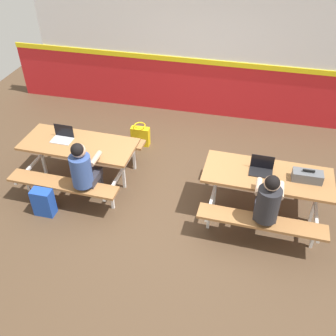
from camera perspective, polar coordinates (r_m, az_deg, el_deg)
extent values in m
cube|color=#4C3826|center=(6.09, 0.00, -4.18)|extent=(10.00, 10.00, 0.02)
cube|color=red|center=(8.06, 4.66, 11.82)|extent=(8.00, 0.12, 1.10)
cube|color=yellow|center=(7.75, 4.81, 15.60)|extent=(8.00, 0.03, 0.10)
cube|color=silver|center=(7.57, 5.21, 21.04)|extent=(6.72, 0.12, 1.40)
cube|color=#9E6B3D|center=(6.10, -13.24, 3.48)|extent=(1.81, 0.80, 0.04)
cube|color=#9E6B3D|center=(5.84, -15.50, -2.30)|extent=(1.70, 0.33, 0.04)
cube|color=#9E6B3D|center=(6.73, -10.57, 4.41)|extent=(1.70, 0.33, 0.04)
cube|color=white|center=(6.64, -18.29, 1.64)|extent=(0.04, 0.04, 0.70)
cube|color=white|center=(6.62, -18.36, 1.92)|extent=(0.08, 1.55, 0.04)
cube|color=white|center=(6.40, -20.25, -2.01)|extent=(0.04, 0.04, 0.41)
cube|color=white|center=(7.06, -16.06, 3.05)|extent=(0.04, 0.04, 0.41)
cube|color=white|center=(6.05, -6.70, -0.33)|extent=(0.04, 0.04, 0.70)
cube|color=white|center=(6.03, -6.73, -0.03)|extent=(0.08, 1.55, 0.04)
cube|color=white|center=(5.79, -8.34, -4.46)|extent=(0.04, 0.04, 0.41)
cube|color=white|center=(6.51, -5.07, 1.33)|extent=(0.04, 0.04, 0.41)
cube|color=#9E6B3D|center=(5.50, 14.69, -1.06)|extent=(1.81, 0.80, 0.04)
cube|color=#9E6B3D|center=(5.21, 13.79, -7.79)|extent=(1.70, 0.33, 0.04)
cube|color=#9E6B3D|center=(6.18, 14.60, 0.41)|extent=(1.70, 0.33, 0.04)
cube|color=white|center=(5.74, 7.07, -2.81)|extent=(0.04, 0.04, 0.70)
cube|color=white|center=(5.72, 7.10, -2.50)|extent=(0.08, 1.55, 0.04)
cube|color=white|center=(5.47, 6.09, -7.32)|extent=(0.04, 0.04, 0.41)
cube|color=white|center=(6.23, 7.73, -0.88)|extent=(0.04, 0.04, 0.41)
cube|color=white|center=(5.81, 21.09, -5.00)|extent=(0.04, 0.04, 0.70)
cube|color=white|center=(5.79, 21.18, -4.71)|extent=(0.08, 1.55, 0.04)
cube|color=white|center=(5.54, 20.93, -9.58)|extent=(0.04, 0.04, 0.41)
cube|color=white|center=(6.29, 20.64, -2.93)|extent=(0.04, 0.04, 0.41)
cylinder|color=#2D2D38|center=(6.07, -11.63, -2.33)|extent=(0.11, 0.11, 0.45)
cylinder|color=#2D2D38|center=(6.00, -10.07, -2.63)|extent=(0.11, 0.11, 0.45)
cube|color=#2D2D38|center=(5.75, -11.79, -1.25)|extent=(0.31, 0.39, 0.12)
cylinder|color=#334C8C|center=(5.49, -12.83, -0.39)|extent=(0.30, 0.30, 0.48)
cylinder|color=tan|center=(5.63, -13.38, 1.82)|extent=(0.09, 0.30, 0.08)
cylinder|color=tan|center=(5.52, -10.78, 1.40)|extent=(0.09, 0.30, 0.08)
sphere|color=tan|center=(5.31, -13.22, 2.54)|extent=(0.20, 0.20, 0.20)
sphere|color=black|center=(5.27, -13.41, 2.67)|extent=(0.18, 0.18, 0.18)
cylinder|color=#2D2D38|center=(5.58, 13.10, -6.87)|extent=(0.11, 0.11, 0.45)
cylinder|color=#2D2D38|center=(5.59, 14.93, -7.15)|extent=(0.11, 0.11, 0.45)
cube|color=#2D2D38|center=(5.28, 14.37, -5.94)|extent=(0.31, 0.39, 0.12)
cylinder|color=#26262B|center=(4.99, 14.67, -5.26)|extent=(0.30, 0.30, 0.48)
cylinder|color=beige|center=(5.08, 13.40, -2.73)|extent=(0.09, 0.30, 0.08)
cylinder|color=beige|center=(5.09, 16.52, -3.22)|extent=(0.09, 0.30, 0.08)
sphere|color=beige|center=(4.80, 15.29, -2.21)|extent=(0.20, 0.20, 0.20)
sphere|color=black|center=(4.75, 15.35, -2.12)|extent=(0.18, 0.18, 0.18)
cube|color=silver|center=(6.21, -15.57, 4.02)|extent=(0.33, 0.23, 0.01)
cube|color=black|center=(6.23, -15.30, 5.41)|extent=(0.32, 0.02, 0.21)
cube|color=black|center=(5.48, 13.68, -0.67)|extent=(0.33, 0.23, 0.01)
cube|color=black|center=(5.50, 13.93, 0.91)|extent=(0.32, 0.02, 0.21)
cube|color=#595B60|center=(5.50, 20.10, -1.16)|extent=(0.40, 0.18, 0.14)
cube|color=black|center=(5.44, 20.31, -0.38)|extent=(0.16, 0.02, 0.02)
cube|color=#1E47B2|center=(5.93, -18.12, -4.89)|extent=(0.30, 0.18, 0.44)
cube|color=#1E47B2|center=(6.04, -17.52, -4.67)|extent=(0.21, 0.04, 0.19)
cube|color=yellow|center=(7.14, -4.14, 4.75)|extent=(0.34, 0.14, 0.36)
torus|color=yellow|center=(7.01, -4.23, 6.40)|extent=(0.21, 0.21, 0.02)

